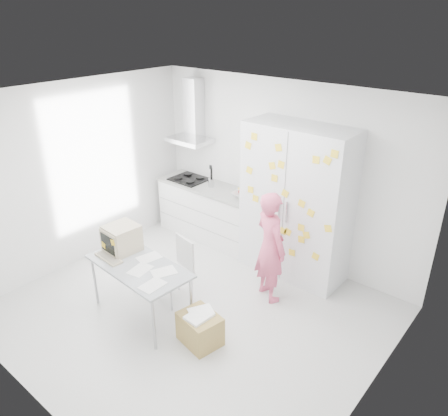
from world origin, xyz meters
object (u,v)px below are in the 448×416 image
Objects in this scene: desk at (128,250)px; cardboard_box at (200,328)px; chair at (179,266)px; person at (270,247)px.

desk is 2.64× the size of cardboard_box.
desk is 1.34m from cardboard_box.
desk reaches higher than cardboard_box.
desk reaches higher than chair.
chair is 1.66× the size of cardboard_box.
cardboard_box is at bearing 109.66° from person.
desk is 1.59× the size of chair.
chair is (0.40, 0.49, -0.32)m from desk.
cardboard_box is at bearing 5.83° from desk.
cardboard_box is (0.79, -0.45, -0.30)m from chair.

